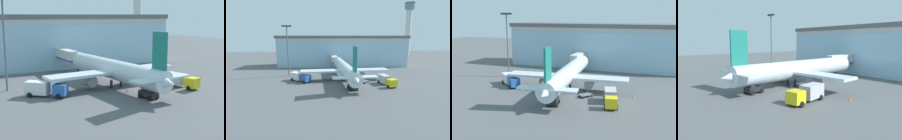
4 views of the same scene
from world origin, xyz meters
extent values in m
plane|color=#545659|center=(0.00, 0.00, 0.00)|extent=(240.00, 240.00, 0.00)
cube|color=#B7B7B7|center=(0.00, 34.05, 6.48)|extent=(59.45, 15.34, 12.95)
cube|color=#95C0D8|center=(-0.30, 27.59, 5.83)|extent=(57.70, 2.95, 11.66)
cube|color=#5A5A5A|center=(0.00, 34.05, 13.55)|extent=(60.64, 15.65, 1.20)
cube|color=beige|center=(-4.47, 24.58, 4.53)|extent=(2.52, 12.31, 2.40)
cube|color=#194799|center=(-4.47, 24.58, 3.48)|extent=(2.56, 12.31, 0.30)
cylinder|color=#4C4C51|center=(-4.35, 29.18, 1.67)|extent=(0.70, 0.70, 3.33)
cylinder|color=#59595E|center=(-21.20, 11.59, 8.45)|extent=(0.36, 0.36, 16.90)
cube|color=#333338|center=(-21.20, 11.59, 17.15)|extent=(3.20, 0.40, 0.50)
cylinder|color=silver|center=(-2.38, 6.11, 3.50)|extent=(5.51, 32.92, 3.79)
cone|color=silver|center=(-3.25, 22.47, 3.50)|extent=(3.95, 3.20, 3.79)
cone|color=silver|center=(-1.52, -10.25, 3.50)|extent=(3.62, 4.17, 3.41)
cube|color=silver|center=(-2.30, 4.47, 3.12)|extent=(27.89, 5.65, 0.50)
cube|color=silver|center=(-1.57, -9.25, 4.07)|extent=(11.11, 2.98, 0.30)
cube|color=#197266|center=(-1.60, -8.75, 8.40)|extent=(0.53, 3.21, 6.02)
cylinder|color=gray|center=(-7.58, 4.69, 1.77)|extent=(2.27, 3.31, 2.10)
cylinder|color=gray|center=(2.93, 5.25, 1.77)|extent=(2.27, 3.31, 2.10)
cylinder|color=black|center=(-3.38, 3.41, 0.80)|extent=(0.50, 0.50, 1.60)
cylinder|color=black|center=(-1.11, 3.53, 0.80)|extent=(0.50, 0.50, 1.60)
cylinder|color=black|center=(-3.09, 19.47, 0.80)|extent=(0.40, 0.40, 1.60)
cube|color=#2659A5|center=(-14.32, 2.03, 1.40)|extent=(3.11, 3.11, 1.90)
cube|color=white|center=(-17.46, 4.82, 1.55)|extent=(4.45, 4.30, 2.20)
cylinder|color=black|center=(-13.59, 2.86, 0.45)|extent=(0.87, 0.82, 0.90)
cylinder|color=black|center=(-15.05, 1.21, 0.45)|extent=(0.87, 0.82, 0.90)
cylinder|color=black|center=(-17.48, 6.31, 0.45)|extent=(0.87, 0.82, 0.90)
cylinder|color=black|center=(-18.94, 4.67, 0.45)|extent=(0.87, 0.82, 0.90)
cube|color=yellow|center=(9.26, -5.28, 1.40)|extent=(2.56, 2.56, 1.90)
cube|color=#B2B2B7|center=(8.51, -1.15, 1.55)|extent=(2.88, 4.33, 2.20)
cylinder|color=black|center=(10.34, -5.08, 0.45)|extent=(0.46, 0.94, 0.90)
cylinder|color=black|center=(8.18, -5.48, 0.45)|extent=(0.46, 0.94, 0.90)
cylinder|color=black|center=(9.41, 0.03, 0.45)|extent=(0.46, 0.94, 0.90)
cylinder|color=black|center=(7.25, -0.36, 0.45)|extent=(0.46, 0.94, 0.90)
cube|color=slate|center=(3.12, 0.62, 0.52)|extent=(3.01, 3.18, 0.16)
cylinder|color=black|center=(2.98, -0.70, 0.22)|extent=(0.37, 0.42, 0.44)
cylinder|color=slate|center=(2.98, -0.70, 1.05)|extent=(0.08, 0.08, 0.90)
cylinder|color=black|center=(1.86, 0.21, 0.22)|extent=(0.37, 0.42, 0.44)
cylinder|color=slate|center=(1.86, 0.21, 1.05)|extent=(0.08, 0.08, 0.90)
cylinder|color=black|center=(4.39, 1.04, 0.22)|extent=(0.37, 0.42, 0.44)
cylinder|color=slate|center=(4.39, 1.04, 1.05)|extent=(0.08, 0.08, 0.90)
cylinder|color=black|center=(3.27, 1.95, 0.22)|extent=(0.37, 0.42, 0.44)
cylinder|color=slate|center=(3.27, 1.95, 1.05)|extent=(0.08, 0.08, 0.90)
cube|color=black|center=(-1.62, -6.07, 0.85)|extent=(2.32, 3.46, 0.90)
cube|color=#26262B|center=(-1.51, -6.70, 1.80)|extent=(1.55, 1.22, 1.00)
cylinder|color=black|center=(-2.70, -5.12, 0.40)|extent=(0.48, 0.85, 0.80)
cylinder|color=black|center=(-0.93, -4.82, 0.40)|extent=(0.48, 0.85, 0.80)
cylinder|color=black|center=(-2.32, -7.33, 0.40)|extent=(0.48, 0.85, 0.80)
cylinder|color=black|center=(-0.55, -7.02, 0.40)|extent=(0.48, 0.85, 0.80)
cone|color=orange|center=(-2.39, -0.55, 0.28)|extent=(0.36, 0.36, 0.55)
cone|color=orange|center=(12.62, 3.57, 0.28)|extent=(0.36, 0.36, 0.55)
camera|label=1|loc=(-32.97, -47.31, 14.01)|focal=50.00mm
camera|label=2|loc=(-9.06, -49.56, 13.55)|focal=28.00mm
camera|label=3|loc=(15.04, -50.79, 16.95)|focal=42.00mm
camera|label=4|loc=(32.90, -25.98, 9.66)|focal=35.00mm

